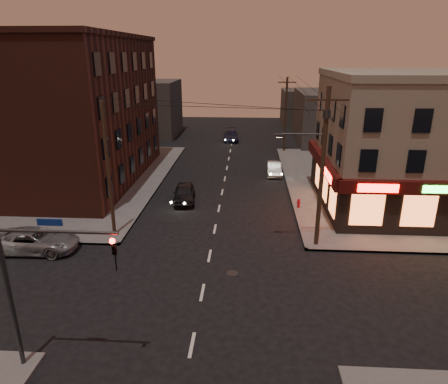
# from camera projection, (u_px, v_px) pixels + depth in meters

# --- Properties ---
(ground) EXTENTS (120.00, 120.00, 0.00)m
(ground) POSITION_uv_depth(u_px,v_px,m) (202.00, 292.00, 20.99)
(ground) COLOR black
(ground) RESTS_ON ground
(sidewalk_ne) EXTENTS (24.00, 28.00, 0.15)m
(sidewalk_ne) POSITION_uv_depth(u_px,v_px,m) (413.00, 185.00, 37.82)
(sidewalk_ne) COLOR #514F4C
(sidewalk_ne) RESTS_ON ground
(sidewalk_nw) EXTENTS (24.00, 28.00, 0.15)m
(sidewalk_nw) POSITION_uv_depth(u_px,v_px,m) (45.00, 178.00, 39.89)
(sidewalk_nw) COLOR #514F4C
(sidewalk_nw) RESTS_ON ground
(pizza_building) EXTENTS (15.85, 12.85, 10.50)m
(pizza_building) POSITION_uv_depth(u_px,v_px,m) (424.00, 142.00, 30.95)
(pizza_building) COLOR gray
(pizza_building) RESTS_ON sidewalk_ne
(brick_apartment) EXTENTS (12.00, 20.00, 13.00)m
(brick_apartment) POSITION_uv_depth(u_px,v_px,m) (71.00, 112.00, 37.52)
(brick_apartment) COLOR #431E15
(brick_apartment) RESTS_ON sidewalk_nw
(bg_building_ne_a) EXTENTS (10.00, 12.00, 7.00)m
(bg_building_ne_a) POSITION_uv_depth(u_px,v_px,m) (334.00, 117.00, 54.82)
(bg_building_ne_a) COLOR #3F3D3A
(bg_building_ne_a) RESTS_ON ground
(bg_building_nw) EXTENTS (9.00, 10.00, 8.00)m
(bg_building_nw) POSITION_uv_depth(u_px,v_px,m) (147.00, 108.00, 59.97)
(bg_building_nw) COLOR #3F3D3A
(bg_building_nw) RESTS_ON ground
(bg_building_ne_b) EXTENTS (8.00, 8.00, 6.00)m
(bg_building_ne_b) POSITION_uv_depth(u_px,v_px,m) (306.00, 108.00, 68.28)
(bg_building_ne_b) COLOR #3F3D3A
(bg_building_ne_b) RESTS_ON ground
(utility_pole_main) EXTENTS (4.20, 0.44, 10.00)m
(utility_pole_main) POSITION_uv_depth(u_px,v_px,m) (321.00, 160.00, 24.16)
(utility_pole_main) COLOR #382619
(utility_pole_main) RESTS_ON sidewalk_ne
(utility_pole_far) EXTENTS (0.26, 0.26, 9.00)m
(utility_pole_far) POSITION_uv_depth(u_px,v_px,m) (285.00, 115.00, 49.20)
(utility_pole_far) COLOR #382619
(utility_pole_far) RESTS_ON sidewalk_ne
(utility_pole_west) EXTENTS (0.24, 0.24, 9.00)m
(utility_pole_west) POSITION_uv_depth(u_px,v_px,m) (108.00, 171.00, 25.96)
(utility_pole_west) COLOR #382619
(utility_pole_west) RESTS_ON sidewalk_nw
(traffic_signal) EXTENTS (4.49, 0.32, 6.47)m
(traffic_signal) POSITION_uv_depth(u_px,v_px,m) (33.00, 276.00, 14.65)
(traffic_signal) COLOR #333538
(traffic_signal) RESTS_ON ground
(suv_cross) EXTENTS (5.33, 2.50, 1.48)m
(suv_cross) POSITION_uv_depth(u_px,v_px,m) (35.00, 240.00, 25.14)
(suv_cross) COLOR gray
(suv_cross) RESTS_ON ground
(sedan_near) EXTENTS (2.17, 4.46, 1.47)m
(sedan_near) POSITION_uv_depth(u_px,v_px,m) (184.00, 193.00, 33.57)
(sedan_near) COLOR black
(sedan_near) RESTS_ON ground
(sedan_mid) EXTENTS (1.53, 4.05, 1.32)m
(sedan_mid) POSITION_uv_depth(u_px,v_px,m) (274.00, 168.00, 41.02)
(sedan_mid) COLOR slate
(sedan_mid) RESTS_ON ground
(sedan_far) EXTENTS (2.41, 5.31, 1.51)m
(sedan_far) POSITION_uv_depth(u_px,v_px,m) (231.00, 135.00, 56.80)
(sedan_far) COLOR black
(sedan_far) RESTS_ON ground
(fire_hydrant) EXTENTS (0.34, 0.34, 0.75)m
(fire_hydrant) POSITION_uv_depth(u_px,v_px,m) (299.00, 203.00, 31.94)
(fire_hydrant) COLOR maroon
(fire_hydrant) RESTS_ON sidewalk_ne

